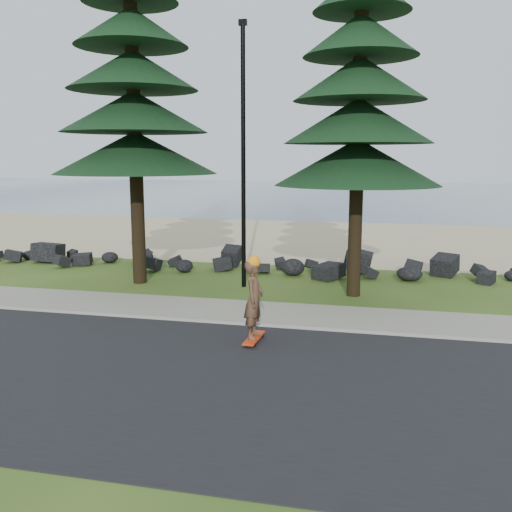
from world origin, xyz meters
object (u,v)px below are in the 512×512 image
(pine_left, at_px, (130,5))
(skateboarder, at_px, (254,300))
(pine_right, at_px, (362,14))
(lamp_post, at_px, (243,156))

(pine_left, xyz_separation_m, skateboarder, (5.09, -5.13, -7.70))
(pine_right, relative_size, lamp_post, 1.56)
(pine_right, height_order, skateboarder, pine_right)
(lamp_post, distance_m, skateboarder, 6.39)
(lamp_post, bearing_deg, pine_right, -6.52)
(pine_right, bearing_deg, skateboarder, -111.19)
(lamp_post, bearing_deg, pine_left, -176.73)
(pine_left, height_order, skateboarder, pine_left)
(pine_left, relative_size, pine_right, 1.08)
(skateboarder, bearing_deg, pine_left, 47.13)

